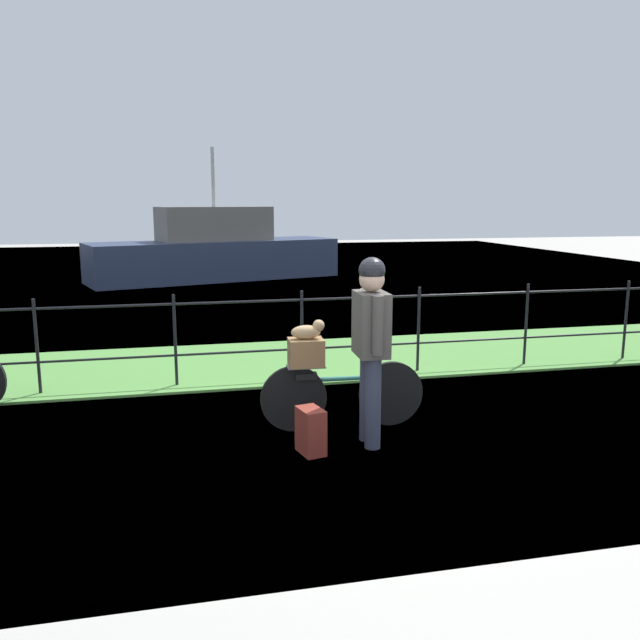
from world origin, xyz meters
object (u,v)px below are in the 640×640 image
wooden_crate (306,352)px  backpack_on_paving (311,431)px  bicycle_main (341,394)px  cyclist_person (371,335)px  moored_boat_near (215,252)px  terrier_dog (309,331)px

wooden_crate → backpack_on_paving: (-0.08, -0.57, -0.56)m
wooden_crate → bicycle_main: bearing=-2.6°
cyclist_person → moored_boat_near: moored_boat_near is taller
wooden_crate → backpack_on_paving: size_ratio=0.81×
terrier_dog → cyclist_person: bearing=-45.6°
bicycle_main → backpack_on_paving: bicycle_main is taller
backpack_on_paving → moored_boat_near: moored_boat_near is taller
terrier_dog → backpack_on_paving: terrier_dog is taller
backpack_on_paving → moored_boat_near: size_ratio=0.06×
bicycle_main → wooden_crate: size_ratio=4.90×
wooden_crate → terrier_dog: (0.02, -0.00, 0.21)m
bicycle_main → cyclist_person: bearing=-72.1°
bicycle_main → backpack_on_paving: 0.71m
bicycle_main → moored_boat_near: 12.47m
moored_boat_near → bicycle_main: bearing=-88.2°
bicycle_main → moored_boat_near: (-0.39, 12.45, 0.42)m
moored_boat_near → wooden_crate: bearing=-89.8°
wooden_crate → backpack_on_paving: bearing=-97.6°
bicycle_main → backpack_on_paving: bearing=-126.6°
bicycle_main → cyclist_person: size_ratio=0.94×
cyclist_person → bicycle_main: bearing=107.9°
bicycle_main → terrier_dog: size_ratio=4.99×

